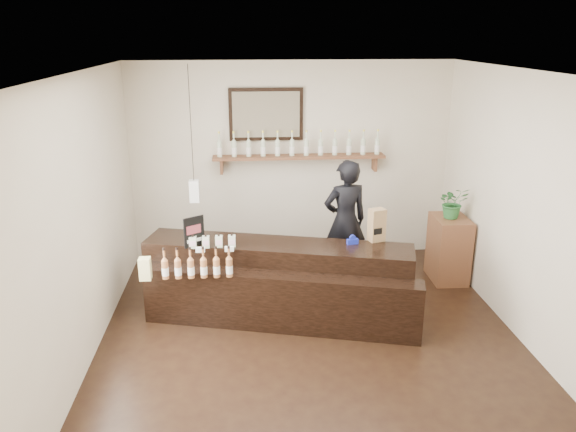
# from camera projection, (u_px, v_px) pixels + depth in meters

# --- Properties ---
(ground) EXTENTS (5.00, 5.00, 0.00)m
(ground) POSITION_uv_depth(u_px,v_px,m) (311.00, 340.00, 6.03)
(ground) COLOR black
(ground) RESTS_ON ground
(room_shell) EXTENTS (5.00, 5.00, 5.00)m
(room_shell) POSITION_uv_depth(u_px,v_px,m) (313.00, 188.00, 5.50)
(room_shell) COLOR beige
(room_shell) RESTS_ON ground
(back_wall_decor) EXTENTS (2.66, 0.96, 1.69)m
(back_wall_decor) POSITION_uv_depth(u_px,v_px,m) (281.00, 139.00, 7.72)
(back_wall_decor) COLOR brown
(back_wall_decor) RESTS_ON ground
(counter) EXTENTS (3.12, 1.57, 1.01)m
(counter) POSITION_uv_depth(u_px,v_px,m) (278.00, 284.00, 6.44)
(counter) COLOR black
(counter) RESTS_ON ground
(promo_sign) EXTENTS (0.22, 0.15, 0.35)m
(promo_sign) POSITION_uv_depth(u_px,v_px,m) (194.00, 232.00, 6.26)
(promo_sign) COLOR black
(promo_sign) RESTS_ON counter
(paper_bag) EXTENTS (0.21, 0.18, 0.38)m
(paper_bag) POSITION_uv_depth(u_px,v_px,m) (377.00, 225.00, 6.43)
(paper_bag) COLOR olive
(paper_bag) RESTS_ON counter
(tape_dispenser) EXTENTS (0.14, 0.07, 0.11)m
(tape_dispenser) POSITION_uv_depth(u_px,v_px,m) (352.00, 241.00, 6.37)
(tape_dispenser) COLOR #16229D
(tape_dispenser) RESTS_ON counter
(side_cabinet) EXTENTS (0.44, 0.60, 0.86)m
(side_cabinet) POSITION_uv_depth(u_px,v_px,m) (449.00, 249.00, 7.41)
(side_cabinet) COLOR brown
(side_cabinet) RESTS_ON ground
(potted_plant) EXTENTS (0.39, 0.34, 0.42)m
(potted_plant) POSITION_uv_depth(u_px,v_px,m) (453.00, 202.00, 7.21)
(potted_plant) COLOR #2A6B32
(potted_plant) RESTS_ON side_cabinet
(shopkeeper) EXTENTS (0.75, 0.58, 1.84)m
(shopkeeper) POSITION_uv_depth(u_px,v_px,m) (345.00, 213.00, 7.26)
(shopkeeper) COLOR black
(shopkeeper) RESTS_ON ground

